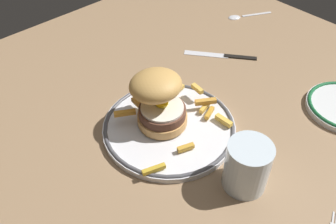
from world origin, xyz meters
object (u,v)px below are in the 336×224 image
dinner_plate (168,126)px  water_glass (247,169)px  burger (158,98)px  knife (226,56)px  spoon (239,16)px

dinner_plate → water_glass: (0.73, -18.46, 3.14)cm
burger → knife: size_ratio=0.79×
knife → spoon: bearing=30.1°
dinner_plate → water_glass: 18.74cm
burger → spoon: burger is taller
burger → knife: burger is taller
knife → spoon: 20.54cm
knife → water_glass: bearing=-134.9°
burger → water_glass: (1.29, -20.52, -3.22)cm
dinner_plate → spoon: (45.40, 18.84, -0.48)cm
dinner_plate → spoon: 49.16cm
water_glass → knife: (26.90, 26.99, -3.71)cm
dinner_plate → knife: (27.63, 8.52, -0.58)cm
knife → burger: bearing=-167.1°
burger → water_glass: size_ratio=1.29×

